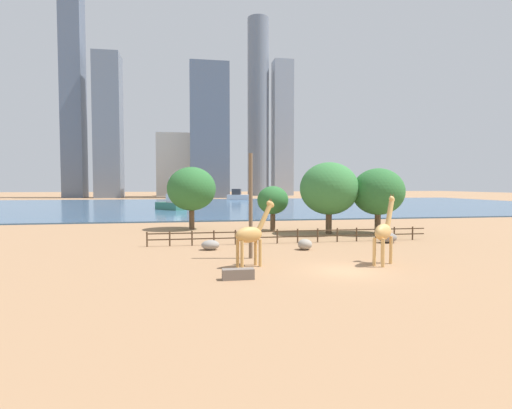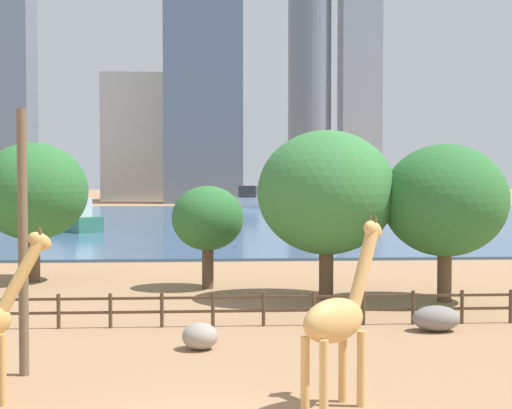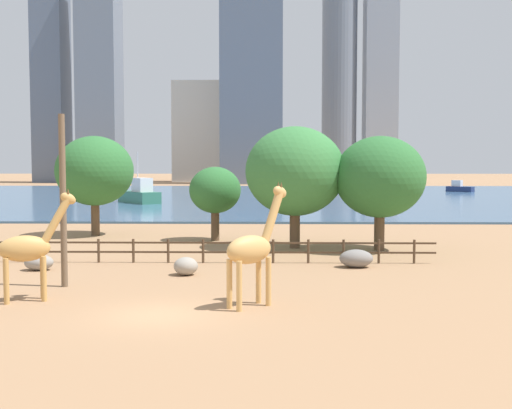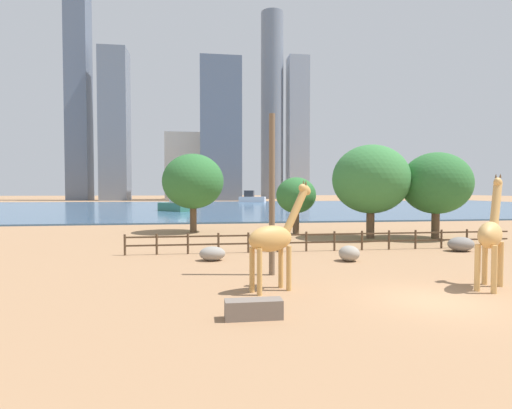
{
  "view_description": "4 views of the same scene",
  "coord_description": "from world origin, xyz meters",
  "px_view_note": "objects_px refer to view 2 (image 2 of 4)",
  "views": [
    {
      "loc": [
        -9.57,
        -23.15,
        5.35
      ],
      "look_at": [
        1.67,
        41.8,
        2.04
      ],
      "focal_mm": 28.0,
      "sensor_mm": 36.0,
      "label": 1
    },
    {
      "loc": [
        0.16,
        -17.35,
        5.74
      ],
      "look_at": [
        3.74,
        39.25,
        3.56
      ],
      "focal_mm": 55.0,
      "sensor_mm": 36.0,
      "label": 2
    },
    {
      "loc": [
        3.98,
        -22.65,
        5.5
      ],
      "look_at": [
        2.93,
        29.09,
        2.07
      ],
      "focal_mm": 45.0,
      "sensor_mm": 36.0,
      "label": 3
    },
    {
      "loc": [
        -8.41,
        -13.27,
        4.03
      ],
      "look_at": [
        -0.74,
        41.2,
        2.01
      ],
      "focal_mm": 28.0,
      "sensor_mm": 36.0,
      "label": 4
    }
  ],
  "objects_px": {
    "boat_sailboat": "(74,220)",
    "boat_tug": "(471,208)",
    "giraffe_tall": "(338,319)",
    "tree_left_large": "(33,192)",
    "tree_left_small": "(326,193)",
    "tree_right_tall": "(208,219)",
    "boulder_near_fence": "(436,318)",
    "boulder_small": "(200,336)",
    "tree_center_broad": "(445,201)",
    "utility_pole": "(23,243)",
    "boat_barge": "(253,200)"
  },
  "relations": [
    {
      "from": "utility_pole",
      "to": "boulder_near_fence",
      "type": "xyz_separation_m",
      "value": [
        13.6,
        5.44,
        -3.33
      ]
    },
    {
      "from": "boulder_near_fence",
      "to": "boulder_small",
      "type": "relative_size",
      "value": 1.48
    },
    {
      "from": "tree_center_broad",
      "to": "boat_barge",
      "type": "height_order",
      "value": "tree_center_broad"
    },
    {
      "from": "boat_sailboat",
      "to": "boat_tug",
      "type": "distance_m",
      "value": 60.51
    },
    {
      "from": "boat_sailboat",
      "to": "boat_tug",
      "type": "height_order",
      "value": "boat_sailboat"
    },
    {
      "from": "boat_tug",
      "to": "boat_barge",
      "type": "height_order",
      "value": "boat_barge"
    },
    {
      "from": "boulder_near_fence",
      "to": "boat_sailboat",
      "type": "bearing_deg",
      "value": 113.33
    },
    {
      "from": "tree_right_tall",
      "to": "tree_left_large",
      "type": "bearing_deg",
      "value": 162.1
    },
    {
      "from": "boulder_near_fence",
      "to": "boulder_small",
      "type": "xyz_separation_m",
      "value": [
        -8.61,
        -2.45,
        -0.03
      ]
    },
    {
      "from": "tree_left_large",
      "to": "giraffe_tall",
      "type": "bearing_deg",
      "value": -62.17
    },
    {
      "from": "boulder_small",
      "to": "utility_pole",
      "type": "bearing_deg",
      "value": -149.06
    },
    {
      "from": "tree_center_broad",
      "to": "giraffe_tall",
      "type": "bearing_deg",
      "value": -115.5
    },
    {
      "from": "giraffe_tall",
      "to": "boat_barge",
      "type": "distance_m",
      "value": 111.53
    },
    {
      "from": "boulder_small",
      "to": "boat_sailboat",
      "type": "height_order",
      "value": "boat_sailboat"
    },
    {
      "from": "utility_pole",
      "to": "boulder_small",
      "type": "height_order",
      "value": "utility_pole"
    },
    {
      "from": "giraffe_tall",
      "to": "boulder_small",
      "type": "xyz_separation_m",
      "value": [
        -3.43,
        6.73,
        -1.78
      ]
    },
    {
      "from": "tree_center_broad",
      "to": "boat_tug",
      "type": "bearing_deg",
      "value": 70.16
    },
    {
      "from": "giraffe_tall",
      "to": "boulder_near_fence",
      "type": "relative_size",
      "value": 2.71
    },
    {
      "from": "tree_left_large",
      "to": "boulder_small",
      "type": "bearing_deg",
      "value": -61.83
    },
    {
      "from": "boat_barge",
      "to": "utility_pole",
      "type": "bearing_deg",
      "value": -77.94
    },
    {
      "from": "tree_center_broad",
      "to": "boat_barge",
      "type": "xyz_separation_m",
      "value": [
        -2.9,
        95.72,
        -3.13
      ]
    },
    {
      "from": "giraffe_tall",
      "to": "tree_left_small",
      "type": "distance_m",
      "value": 17.08
    },
    {
      "from": "boulder_near_fence",
      "to": "tree_left_large",
      "type": "relative_size",
      "value": 0.23
    },
    {
      "from": "tree_left_small",
      "to": "boat_tug",
      "type": "xyz_separation_m",
      "value": [
        32.5,
        74.61,
        -4.01
      ]
    },
    {
      "from": "tree_left_small",
      "to": "boat_tug",
      "type": "height_order",
      "value": "tree_left_small"
    },
    {
      "from": "utility_pole",
      "to": "tree_left_small",
      "type": "xyz_separation_m",
      "value": [
        10.69,
        12.98,
        1.11
      ]
    },
    {
      "from": "giraffe_tall",
      "to": "boulder_small",
      "type": "distance_m",
      "value": 7.76
    },
    {
      "from": "boulder_small",
      "to": "giraffe_tall",
      "type": "bearing_deg",
      "value": -63.01
    },
    {
      "from": "tree_right_tall",
      "to": "tree_left_small",
      "type": "relative_size",
      "value": 0.67
    },
    {
      "from": "boulder_small",
      "to": "boat_sailboat",
      "type": "bearing_deg",
      "value": 103.78
    },
    {
      "from": "tree_left_large",
      "to": "tree_right_tall",
      "type": "height_order",
      "value": "tree_left_large"
    },
    {
      "from": "boat_sailboat",
      "to": "boat_barge",
      "type": "bearing_deg",
      "value": -58.43
    },
    {
      "from": "utility_pole",
      "to": "boulder_small",
      "type": "xyz_separation_m",
      "value": [
        4.99,
        2.99,
        -3.36
      ]
    },
    {
      "from": "giraffe_tall",
      "to": "utility_pole",
      "type": "xyz_separation_m",
      "value": [
        -8.41,
        3.74,
        1.58
      ]
    },
    {
      "from": "utility_pole",
      "to": "boat_sailboat",
      "type": "height_order",
      "value": "utility_pole"
    },
    {
      "from": "boulder_small",
      "to": "tree_right_tall",
      "type": "height_order",
      "value": "tree_right_tall"
    },
    {
      "from": "giraffe_tall",
      "to": "boulder_small",
      "type": "bearing_deg",
      "value": 74.99
    },
    {
      "from": "tree_left_small",
      "to": "boulder_small",
      "type": "bearing_deg",
      "value": -119.73
    },
    {
      "from": "tree_left_small",
      "to": "giraffe_tall",
      "type": "bearing_deg",
      "value": -97.76
    },
    {
      "from": "boulder_small",
      "to": "boat_tug",
      "type": "bearing_deg",
      "value": 65.7
    },
    {
      "from": "giraffe_tall",
      "to": "tree_left_large",
      "type": "bearing_deg",
      "value": 75.84
    },
    {
      "from": "boulder_small",
      "to": "tree_left_small",
      "type": "xyz_separation_m",
      "value": [
        5.7,
        9.98,
        4.46
      ]
    },
    {
      "from": "giraffe_tall",
      "to": "boulder_near_fence",
      "type": "height_order",
      "value": "giraffe_tall"
    },
    {
      "from": "tree_center_broad",
      "to": "tree_right_tall",
      "type": "xyz_separation_m",
      "value": [
        -10.64,
        4.79,
        -1.06
      ]
    },
    {
      "from": "giraffe_tall",
      "to": "tree_right_tall",
      "type": "relative_size",
      "value": 0.92
    },
    {
      "from": "boulder_near_fence",
      "to": "boat_barge",
      "type": "height_order",
      "value": "boat_barge"
    },
    {
      "from": "tree_center_broad",
      "to": "boat_tug",
      "type": "xyz_separation_m",
      "value": [
        27.27,
        75.61,
        -3.67
      ]
    },
    {
      "from": "boulder_small",
      "to": "tree_left_large",
      "type": "relative_size",
      "value": 0.16
    },
    {
      "from": "boat_tug",
      "to": "tree_center_broad",
      "type": "bearing_deg",
      "value": -71.06
    },
    {
      "from": "tree_left_small",
      "to": "boat_barge",
      "type": "xyz_separation_m",
      "value": [
        2.32,
        94.72,
        -3.47
      ]
    }
  ]
}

